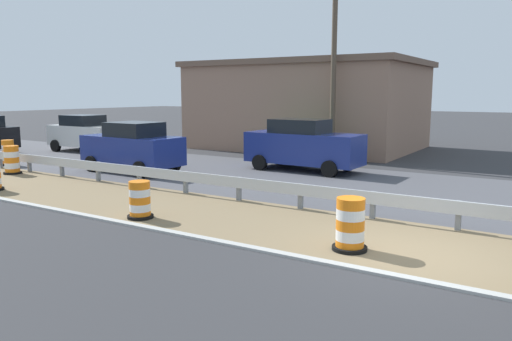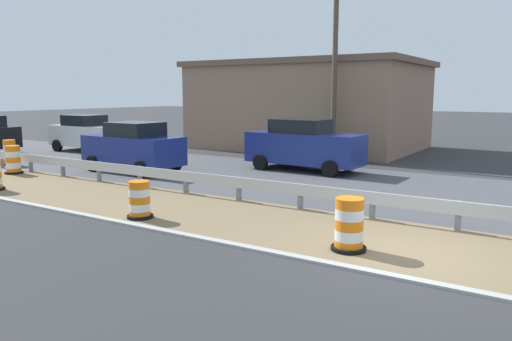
{
  "view_description": "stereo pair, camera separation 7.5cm",
  "coord_description": "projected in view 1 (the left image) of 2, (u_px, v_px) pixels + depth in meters",
  "views": [
    {
      "loc": [
        -9.51,
        -2.39,
        3.16
      ],
      "look_at": [
        2.61,
        5.19,
        0.91
      ],
      "focal_mm": 34.76,
      "sensor_mm": 36.0,
      "label": 1
    },
    {
      "loc": [
        -9.47,
        -2.45,
        3.16
      ],
      "look_at": [
        2.61,
        5.19,
        0.91
      ],
      "focal_mm": 34.76,
      "sensor_mm": 36.0,
      "label": 2
    }
  ],
  "objects": [
    {
      "name": "ground_plane",
      "position": [
        410.0,
        256.0,
        9.71
      ],
      "size": [
        160.0,
        160.0,
        0.0
      ],
      "primitive_type": "plane",
      "color": "#333335"
    },
    {
      "name": "median_dirt_strip",
      "position": [
        419.0,
        246.0,
        10.3
      ],
      "size": [
        3.8,
        120.0,
        0.01
      ],
      "primitive_type": "cube",
      "color": "#7F6B4C",
      "rests_on": "ground"
    },
    {
      "name": "far_lane_asphalt",
      "position": [
        467.0,
        197.0,
        15.16
      ],
      "size": [
        7.81,
        120.0,
        0.0
      ],
      "primitive_type": "cube",
      "color": "#4C4C51",
      "rests_on": "ground"
    },
    {
      "name": "curb_near_edge",
      "position": [
        389.0,
        276.0,
        8.62
      ],
      "size": [
        0.2,
        120.0,
        0.11
      ],
      "primitive_type": "cube",
      "color": "#ADADA8",
      "rests_on": "ground"
    },
    {
      "name": "guardrail_median",
      "position": [
        372.0,
        199.0,
        12.44
      ],
      "size": [
        0.18,
        51.09,
        0.71
      ],
      "color": "silver",
      "rests_on": "ground"
    },
    {
      "name": "traffic_barrel_nearest",
      "position": [
        350.0,
        227.0,
        9.99
      ],
      "size": [
        0.72,
        0.72,
        1.08
      ],
      "color": "orange",
      "rests_on": "ground"
    },
    {
      "name": "traffic_barrel_close",
      "position": [
        140.0,
        202.0,
        12.56
      ],
      "size": [
        0.66,
        0.66,
        0.96
      ],
      "color": "orange",
      "rests_on": "ground"
    },
    {
      "name": "traffic_barrel_far",
      "position": [
        12.0,
        161.0,
        19.44
      ],
      "size": [
        0.69,
        0.69,
        1.11
      ],
      "color": "orange",
      "rests_on": "ground"
    },
    {
      "name": "traffic_barrel_farthest",
      "position": [
        8.0,
        154.0,
        21.73
      ],
      "size": [
        0.63,
        0.63,
        1.12
      ],
      "color": "orange",
      "rests_on": "ground"
    },
    {
      "name": "car_distant_a",
      "position": [
        85.0,
        133.0,
        26.8
      ],
      "size": [
        2.04,
        4.29,
        1.97
      ],
      "rotation": [
        0.0,
        0.0,
        -1.55
      ],
      "color": "silver",
      "rests_on": "ground"
    },
    {
      "name": "car_distant_b",
      "position": [
        133.0,
        147.0,
        19.88
      ],
      "size": [
        2.12,
        4.24,
        2.01
      ],
      "rotation": [
        0.0,
        0.0,
        1.54
      ],
      "color": "navy",
      "rests_on": "ground"
    },
    {
      "name": "car_distant_c",
      "position": [
        303.0,
        145.0,
        20.16
      ],
      "size": [
        2.04,
        4.81,
        2.1
      ],
      "rotation": [
        0.0,
        0.0,
        -1.6
      ],
      "color": "navy",
      "rests_on": "ground"
    },
    {
      "name": "roadside_shop_near",
      "position": [
        308.0,
        105.0,
        28.6
      ],
      "size": [
        8.72,
        12.39,
        4.89
      ],
      "color": "#93705B",
      "rests_on": "ground"
    },
    {
      "name": "utility_pole_near",
      "position": [
        334.0,
        62.0,
        22.5
      ],
      "size": [
        0.24,
        1.8,
        8.8
      ],
      "color": "brown",
      "rests_on": "ground"
    },
    {
      "name": "bush_roadside",
      "position": [
        299.0,
        147.0,
        22.69
      ],
      "size": [
        3.4,
        3.4,
        1.4
      ],
      "primitive_type": "ellipsoid",
      "color": "#1E4C23",
      "rests_on": "ground"
    }
  ]
}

